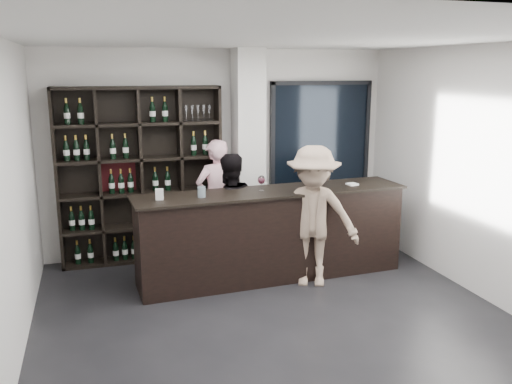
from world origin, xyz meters
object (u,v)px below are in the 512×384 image
object	(u,v)px
tasting_counter	(272,234)
taster_black	(229,213)
taster_pink	(216,199)
wine_shelf	(141,176)
customer	(313,217)

from	to	relation	value
tasting_counter	taster_black	distance (m)	0.66
taster_pink	wine_shelf	bearing A→B (deg)	-27.49
taster_pink	customer	bearing A→B (deg)	105.57
taster_pink	taster_black	xyz separation A→B (m)	(0.05, -0.55, -0.06)
wine_shelf	taster_pink	size ratio (longest dim) A/B	1.43
wine_shelf	tasting_counter	size ratio (longest dim) A/B	0.69
tasting_counter	taster_pink	distance (m)	1.14
wine_shelf	customer	bearing A→B (deg)	-38.57
taster_black	wine_shelf	bearing A→B (deg)	-48.42
tasting_counter	taster_black	size ratio (longest dim) A/B	2.22
taster_pink	taster_black	size ratio (longest dim) A/B	1.08
wine_shelf	taster_pink	distance (m)	1.08
wine_shelf	customer	world-z (taller)	wine_shelf
wine_shelf	tasting_counter	world-z (taller)	wine_shelf
wine_shelf	customer	distance (m)	2.45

